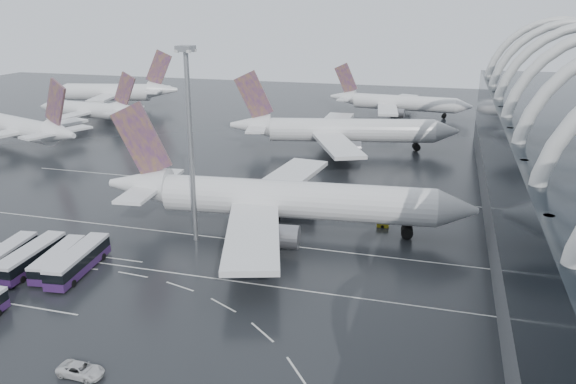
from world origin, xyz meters
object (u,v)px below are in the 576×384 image
(jet_remote_far, at_px, (116,92))
(bus_row_near_b, at_px, (31,257))
(jet_remote_mid, at_px, (91,110))
(bus_row_near_a, at_px, (5,256))
(gse_cart_belly_b, at_px, (370,213))
(gse_cart_belly_e, at_px, (370,200))
(bus_row_near_d, at_px, (78,260))
(jet_remote_west, at_px, (25,129))
(floodlight_mast, at_px, (190,123))
(gse_cart_belly_a, at_px, (383,224))
(van_curve_a, at_px, (81,370))
(airliner_gate_b, at_px, (340,131))
(airliner_gate_c, at_px, (396,103))
(bus_row_near_c, at_px, (58,259))
(airliner_main, at_px, (278,200))

(jet_remote_far, height_order, bus_row_near_b, jet_remote_far)
(jet_remote_mid, distance_m, bus_row_near_a, 109.04)
(gse_cart_belly_b, height_order, gse_cart_belly_e, gse_cart_belly_b)
(bus_row_near_d, distance_m, gse_cart_belly_b, 51.33)
(jet_remote_west, height_order, floodlight_mast, floodlight_mast)
(bus_row_near_b, relative_size, gse_cart_belly_a, 6.71)
(van_curve_a, relative_size, gse_cart_belly_e, 2.62)
(airliner_gate_b, relative_size, airliner_gate_c, 1.21)
(bus_row_near_d, xyz_separation_m, floodlight_mast, (11.33, 15.76, 17.95))
(gse_cart_belly_a, relative_size, gse_cart_belly_b, 0.98)
(bus_row_near_a, relative_size, gse_cart_belly_b, 6.33)
(airliner_gate_b, height_order, van_curve_a, airliner_gate_b)
(jet_remote_mid, bearing_deg, bus_row_near_d, 128.57)
(gse_cart_belly_b, bearing_deg, bus_row_near_b, -141.81)
(bus_row_near_d, bearing_deg, floodlight_mast, -42.40)
(bus_row_near_c, bearing_deg, bus_row_near_a, 92.18)
(gse_cart_belly_b, relative_size, gse_cart_belly_e, 1.08)
(jet_remote_west, relative_size, bus_row_near_a, 3.46)
(jet_remote_far, relative_size, floodlight_mast, 1.57)
(airliner_gate_b, xyz_separation_m, gse_cart_belly_e, (13.93, -40.19, -4.78))
(airliner_gate_c, bearing_deg, gse_cart_belly_e, -82.95)
(airliner_gate_c, relative_size, jet_remote_mid, 1.23)
(airliner_gate_c, relative_size, bus_row_near_c, 4.01)
(airliner_main, height_order, gse_cart_belly_b, airliner_main)
(airliner_gate_b, distance_m, bus_row_near_c, 86.67)
(jet_remote_far, bearing_deg, bus_row_near_a, 102.66)
(airliner_gate_c, bearing_deg, gse_cart_belly_a, -81.08)
(floodlight_mast, bearing_deg, airliner_gate_b, 80.31)
(jet_remote_far, xyz_separation_m, gse_cart_belly_e, (109.27, -84.14, -5.07))
(bus_row_near_a, relative_size, bus_row_near_d, 0.93)
(bus_row_near_a, distance_m, bus_row_near_b, 4.18)
(jet_remote_far, bearing_deg, bus_row_near_b, 104.27)
(van_curve_a, bearing_deg, gse_cart_belly_a, -25.55)
(bus_row_near_c, relative_size, gse_cart_belly_b, 6.01)
(jet_remote_mid, height_order, bus_row_near_c, jet_remote_mid)
(floodlight_mast, bearing_deg, bus_row_near_a, -142.92)
(airliner_gate_b, bearing_deg, bus_row_near_d, -118.22)
(floodlight_mast, xyz_separation_m, gse_cart_belly_b, (26.48, 18.91, -19.26))
(bus_row_near_a, height_order, gse_cart_belly_a, bus_row_near_a)
(jet_remote_mid, height_order, bus_row_near_d, jet_remote_mid)
(bus_row_near_b, height_order, gse_cart_belly_a, bus_row_near_b)
(airliner_main, distance_m, airliner_gate_b, 58.60)
(jet_remote_far, bearing_deg, gse_cart_belly_b, 127.44)
(jet_remote_west, relative_size, bus_row_near_b, 3.33)
(jet_remote_mid, bearing_deg, jet_remote_west, 98.97)
(jet_remote_mid, bearing_deg, bus_row_near_b, 125.07)
(van_curve_a, bearing_deg, airliner_gate_b, -3.12)
(airliner_gate_c, height_order, van_curve_a, airliner_gate_c)
(bus_row_near_b, relative_size, van_curve_a, 2.70)
(airliner_gate_c, distance_m, bus_row_near_a, 145.92)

